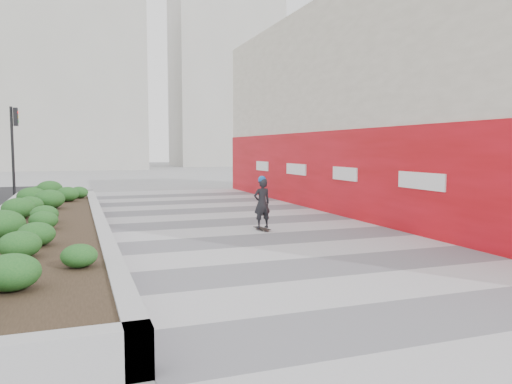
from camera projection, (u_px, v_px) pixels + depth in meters
ground at (379, 290)px, 8.32m from camera, size 160.00×160.00×0.00m
walkway at (302, 254)px, 11.13m from camera, size 8.00×36.00×0.01m
building at (403, 105)px, 18.75m from camera, size 6.04×24.08×8.00m
planter at (45, 223)px, 12.97m from camera, size 3.00×18.00×0.90m
traffic_signal_near at (14, 139)px, 22.02m from camera, size 0.33×0.28×4.20m
distant_bldg_north_l at (70, 82)px, 57.27m from camera, size 16.00×12.00×20.00m
distant_bldg_north_r at (225, 78)px, 68.56m from camera, size 14.00×10.00×24.00m
manhole_cover at (322, 253)px, 11.30m from camera, size 0.44×0.44×0.01m
skateboarder at (262, 203)px, 14.31m from camera, size 0.57×0.74×1.58m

